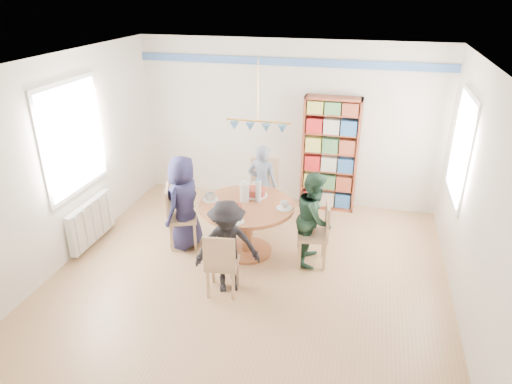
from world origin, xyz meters
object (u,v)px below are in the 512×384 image
(person_near, at_px, (227,247))
(radiator, at_px, (91,222))
(chair_left, at_px, (177,214))
(chair_near, at_px, (221,262))
(dining_table, at_px, (247,217))
(person_right, at_px, (314,218))
(chair_far, at_px, (265,187))
(person_left, at_px, (184,202))
(person_far, at_px, (262,184))
(bookshelf, at_px, (330,155))
(chair_right, at_px, (318,231))

(person_near, bearing_deg, radiator, 144.52)
(chair_left, bearing_deg, chair_near, -44.34)
(dining_table, xyz_separation_m, person_right, (0.92, 0.03, 0.08))
(chair_far, distance_m, person_near, 1.94)
(person_near, bearing_deg, chair_left, 119.59)
(person_right, distance_m, person_near, 1.30)
(radiator, height_order, person_right, person_right)
(person_near, bearing_deg, chair_far, 68.77)
(person_right, xyz_separation_m, person_near, (-0.92, -0.92, -0.04))
(chair_left, height_order, chair_near, chair_left)
(person_left, bearing_deg, person_right, 102.98)
(person_far, bearing_deg, person_near, 94.46)
(chair_far, bearing_deg, chair_left, -132.42)
(chair_near, bearing_deg, radiator, 162.48)
(dining_table, bearing_deg, person_near, -89.87)
(person_far, relative_size, bookshelf, 0.68)
(radiator, bearing_deg, chair_left, 12.12)
(dining_table, xyz_separation_m, person_left, (-0.91, -0.03, 0.12))
(chair_right, height_order, chair_far, chair_far)
(chair_far, distance_m, person_right, 1.37)
(person_far, bearing_deg, person_left, 51.48)
(person_far, bearing_deg, bookshelf, -136.37)
(chair_left, xyz_separation_m, bookshelf, (1.94, 1.78, 0.42))
(chair_near, relative_size, bookshelf, 0.45)
(radiator, xyz_separation_m, person_right, (3.15, 0.35, 0.29))
(chair_left, bearing_deg, person_far, 45.02)
(person_right, distance_m, bookshelf, 1.71)
(chair_right, distance_m, chair_near, 1.42)
(radiator, height_order, bookshelf, bookshelf)
(chair_right, distance_m, bookshelf, 1.81)
(person_right, bearing_deg, person_far, 46.26)
(person_near, bearing_deg, person_left, 115.38)
(radiator, distance_m, chair_near, 2.30)
(chair_left, xyz_separation_m, person_far, (1.00, 1.00, 0.13))
(chair_left, xyz_separation_m, chair_far, (1.01, 1.11, 0.04))
(chair_far, relative_size, person_near, 0.83)
(person_left, relative_size, bookshelf, 0.72)
(chair_near, xyz_separation_m, person_right, (0.96, 1.04, 0.17))
(chair_far, xyz_separation_m, person_right, (0.92, -1.02, 0.09))
(chair_far, height_order, person_left, person_left)
(dining_table, height_order, chair_near, chair_near)
(radiator, height_order, chair_far, chair_far)
(person_left, bearing_deg, person_near, 57.75)
(person_far, xyz_separation_m, person_near, (0.01, -1.83, -0.03))
(radiator, distance_m, dining_table, 2.26)
(person_left, bearing_deg, person_far, 148.50)
(chair_right, xyz_separation_m, bookshelf, (-0.06, 1.75, 0.43))
(person_left, xyz_separation_m, bookshelf, (1.83, 1.75, 0.24))
(chair_right, bearing_deg, chair_near, -136.36)
(person_left, xyz_separation_m, person_far, (0.89, 0.97, -0.04))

